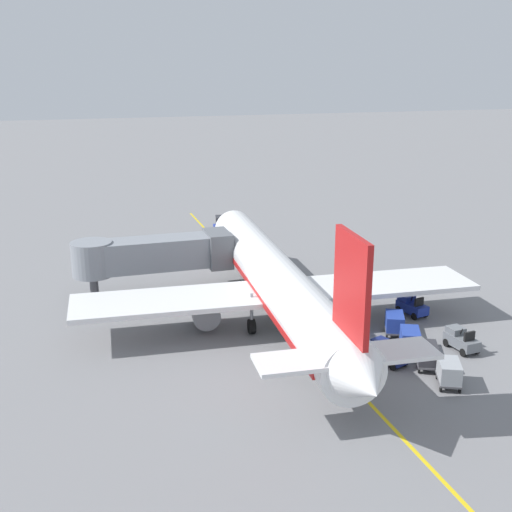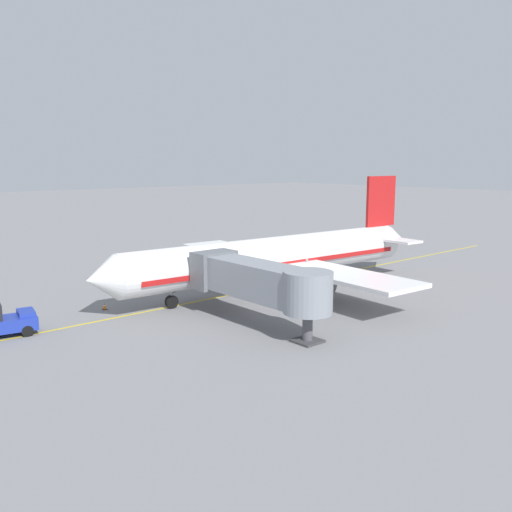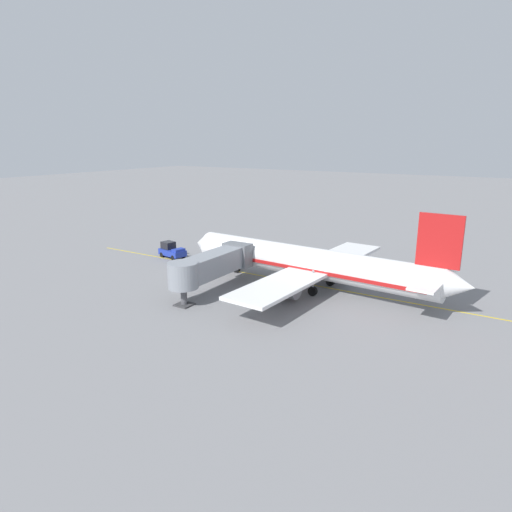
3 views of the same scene
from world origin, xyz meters
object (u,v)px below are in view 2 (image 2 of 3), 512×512
Objects in this scene: parked_airliner at (277,257)px; baggage_tug_lead at (269,258)px; ground_crew_loader at (206,276)px; baggage_cart_second_in_train at (285,261)px; baggage_cart_tail_end at (316,256)px; ground_crew_wing_walker at (242,275)px; safety_cone_nose_right at (173,289)px; baggage_cart_front at (263,263)px; baggage_tug_trailing at (305,264)px; baggage_cart_third_in_train at (301,258)px; safety_cone_nose_left at (105,306)px; jet_bridge at (259,281)px; pushback_tractor at (1,321)px; baggage_tug_spare at (224,265)px.

parked_airliner reaches higher than baggage_tug_lead.
parked_airliner is 22.10× the size of ground_crew_loader.
baggage_cart_second_in_train is 1.00× the size of baggage_cart_tail_end.
safety_cone_nose_right is at bearing 76.88° from ground_crew_wing_walker.
parked_airliner reaches higher than baggage_cart_front.
baggage_tug_trailing is 16.99m from safety_cone_nose_right.
ground_crew_wing_walker is at bearing 103.84° from baggage_cart_third_in_train.
parked_airliner is at bearing 118.33° from baggage_tug_trailing.
parked_airliner reaches higher than baggage_cart_second_in_train.
ground_crew_loader reaches higher than safety_cone_nose_right.
baggage_cart_third_in_train is 26.24m from safety_cone_nose_left.
ground_crew_loader is (13.84, -5.10, -2.50)m from jet_bridge.
baggage_cart_third_in_train is 11.67m from ground_crew_wing_walker.
ground_crew_wing_walker is 7.26m from safety_cone_nose_right.
jet_bridge is 22.50× the size of safety_cone_nose_right.
baggage_cart_second_in_train is at bearing -98.14° from baggage_cart_front.
baggage_tug_trailing is at bearing -123.63° from baggage_cart_front.
ground_crew_loader is (-0.93, 11.76, 0.00)m from baggage_cart_second_in_train.
safety_cone_nose_left is at bearing 99.49° from ground_crew_loader.
baggage_tug_lead reaches higher than safety_cone_nose_left.
jet_bridge is 26.41m from baggage_cart_tail_end.
jet_bridge is at bearing 136.08° from baggage_tug_lead.
baggage_tug_lead is 0.89× the size of baggage_cart_second_in_train.
safety_cone_nose_left is at bearing 89.70° from ground_crew_wing_walker.
baggage_cart_front is (5.20, -29.38, -0.15)m from pushback_tractor.
jet_bridge is at bearing 159.75° from ground_crew_loader.
baggage_tug_spare is 0.93× the size of baggage_cart_tail_end.
baggage_cart_third_in_train and baggage_cart_tail_end have the same top height.
parked_airliner is 13.80× the size of baggage_tug_spare.
baggage_tug_spare is at bearing -51.94° from ground_crew_loader.
ground_crew_loader is at bearing -79.38° from pushback_tractor.
safety_cone_nose_left is at bearing 99.13° from baggage_cart_front.
jet_bridge is at bearing 130.32° from parked_airliner.
parked_airliner is 24.79m from pushback_tractor.
pushback_tractor is at bearing 101.81° from safety_cone_nose_right.
ground_crew_loader is at bearing -20.25° from jet_bridge.
ground_crew_wing_walker reaches higher than baggage_cart_third_in_train.
safety_cone_nose_left is at bearing 95.34° from baggage_cart_tail_end.
ground_crew_loader is (-4.52, 5.78, 0.24)m from baggage_tug_spare.
baggage_cart_third_in_train is 18.42m from safety_cone_nose_right.
jet_bridge is at bearing 175.73° from safety_cone_nose_right.
parked_airliner is 13.54× the size of baggage_tug_trailing.
baggage_tug_trailing is 12.93m from ground_crew_loader.
safety_cone_nose_right is at bearing 86.98° from baggage_tug_trailing.
jet_bridge is 25.52m from baggage_tug_lead.
ground_crew_loader is (1.31, 12.86, 0.24)m from baggage_tug_trailing.
baggage_cart_second_in_train and baggage_cart_tail_end have the same top height.
baggage_cart_second_in_train is 9.32m from ground_crew_wing_walker.
jet_bridge is 7.86× the size of ground_crew_wing_walker.
baggage_tug_trailing is (12.53, -17.96, -2.74)m from jet_bridge.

